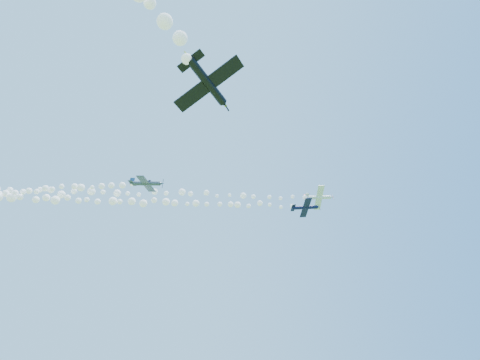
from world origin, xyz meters
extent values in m
cylinder|color=white|center=(23.33, -0.47, 49.48)|extent=(5.25, 1.49, 1.03)
cone|color=white|center=(26.10, -0.81, 49.64)|extent=(0.74, 0.78, 0.73)
cone|color=#AD1322|center=(26.48, -0.86, 49.67)|extent=(0.30, 0.28, 0.26)
cube|color=black|center=(26.38, -0.84, 49.66)|extent=(0.10, 0.57, 1.61)
cube|color=white|center=(23.54, -0.52, 49.39)|extent=(2.14, 6.26, 1.90)
cube|color=white|center=(21.03, -0.17, 49.38)|extent=(1.03, 2.24, 0.71)
cube|color=#AD1322|center=(20.95, -0.03, 49.83)|extent=(0.85, 0.46, 1.06)
sphere|color=black|center=(24.04, -0.47, 49.83)|extent=(0.71, 0.84, 0.80)
cylinder|color=#0C0E35|center=(20.19, -0.39, 46.67)|extent=(5.22, 0.99, 1.22)
cone|color=#0C0E35|center=(22.95, -0.66, 46.95)|extent=(0.70, 0.72, 0.74)
cone|color=white|center=(23.33, -0.70, 46.98)|extent=(0.29, 0.26, 0.26)
cube|color=black|center=(23.23, -0.69, 46.97)|extent=(0.21, 0.21, 1.63)
cube|color=#0C0E35|center=(20.41, -0.41, 46.59)|extent=(1.94, 6.43, 0.54)
cube|color=#0C0E35|center=(17.90, -0.16, 46.49)|extent=(0.96, 2.29, 0.24)
cube|color=white|center=(17.79, -0.12, 46.95)|extent=(0.91, 0.21, 1.11)
sphere|color=black|center=(20.88, -0.44, 47.07)|extent=(0.73, 0.71, 0.70)
cylinder|color=#3B4356|center=(-11.25, -1.67, 47.70)|extent=(5.50, 3.45, 1.29)
cone|color=#3B4356|center=(-8.26, -2.51, 47.44)|extent=(1.01, 1.01, 0.83)
cone|color=navy|center=(-7.85, -2.63, 47.40)|extent=(0.40, 0.38, 0.30)
cube|color=black|center=(-7.96, -2.59, 47.41)|extent=(0.12, 0.56, 1.81)
cube|color=#3B4356|center=(-11.02, -1.70, 47.57)|extent=(3.39, 7.06, 1.78)
cube|color=#3B4356|center=(-13.74, -0.98, 47.97)|extent=(1.49, 2.57, 0.68)
cube|color=navy|center=(-13.80, -1.08, 48.49)|extent=(0.92, 0.59, 1.22)
sphere|color=black|center=(-10.46, -1.97, 47.99)|extent=(0.87, 0.99, 0.88)
cylinder|color=black|center=(-2.65, -36.22, 36.54)|extent=(2.80, 6.81, 1.24)
cone|color=black|center=(-0.39, -33.32, 36.69)|extent=(1.11, 1.04, 0.95)
cone|color=gold|center=(-0.08, -32.92, 36.72)|extent=(0.41, 0.42, 0.33)
cube|color=black|center=(-0.17, -33.03, 36.71)|extent=(0.84, 0.56, 2.05)
cube|color=black|center=(-2.43, -36.02, 36.42)|extent=(7.13, 6.24, 3.34)
cube|color=black|center=(-4.54, -38.62, 36.46)|extent=(2.74, 2.49, 1.22)
cube|color=gold|center=(-4.79, -38.57, 37.03)|extent=(1.17, 1.17, 1.34)
sphere|color=black|center=(-2.19, -35.38, 36.97)|extent=(1.35, 1.28, 1.09)
camera|label=1|loc=(-3.81, -63.79, 2.00)|focal=30.00mm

